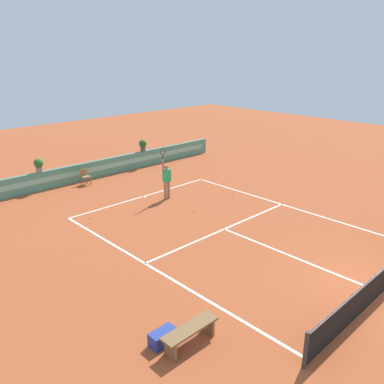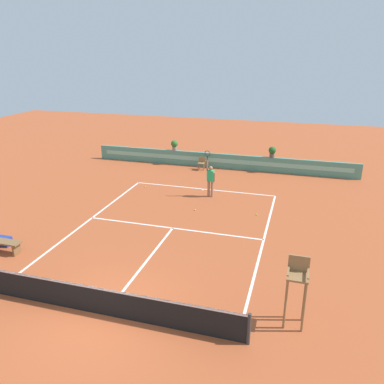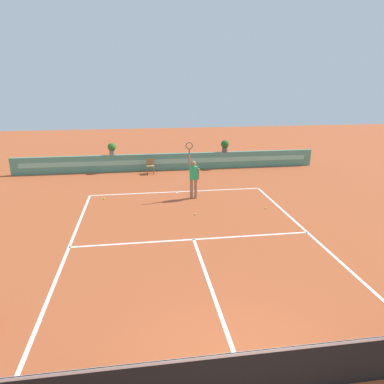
{
  "view_description": "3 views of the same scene",
  "coord_description": "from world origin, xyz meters",
  "px_view_note": "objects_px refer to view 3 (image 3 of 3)",
  "views": [
    {
      "loc": [
        -11.37,
        -3.53,
        6.9
      ],
      "look_at": [
        0.27,
        8.61,
        1.0
      ],
      "focal_mm": 37.33,
      "sensor_mm": 36.0,
      "label": 1
    },
    {
      "loc": [
        5.35,
        -8.66,
        7.61
      ],
      "look_at": [
        0.27,
        8.61,
        1.0
      ],
      "focal_mm": 36.25,
      "sensor_mm": 36.0,
      "label": 2
    },
    {
      "loc": [
        -1.68,
        -4.62,
        5.21
      ],
      "look_at": [
        0.27,
        8.61,
        1.0
      ],
      "focal_mm": 33.45,
      "sensor_mm": 36.0,
      "label": 3
    }
  ],
  "objects_px": {
    "tennis_ball_mid_court": "(104,199)",
    "tennis_player": "(193,176)",
    "tennis_ball_by_sideline": "(266,208)",
    "potted_plant_right": "(225,145)",
    "ball_kid_chair": "(150,165)",
    "potted_plant_left": "(112,148)",
    "tennis_ball_near_baseline": "(195,214)"
  },
  "relations": [
    {
      "from": "tennis_ball_near_baseline",
      "to": "potted_plant_right",
      "type": "relative_size",
      "value": 0.09
    },
    {
      "from": "ball_kid_chair",
      "to": "potted_plant_right",
      "type": "relative_size",
      "value": 1.17
    },
    {
      "from": "tennis_ball_mid_court",
      "to": "tennis_player",
      "type": "bearing_deg",
      "value": -5.8
    },
    {
      "from": "potted_plant_right",
      "to": "tennis_ball_by_sideline",
      "type": "bearing_deg",
      "value": -89.71
    },
    {
      "from": "tennis_player",
      "to": "potted_plant_right",
      "type": "height_order",
      "value": "tennis_player"
    },
    {
      "from": "ball_kid_chair",
      "to": "tennis_player",
      "type": "xyz_separation_m",
      "value": [
        1.79,
        -4.83,
        0.57
      ]
    },
    {
      "from": "tennis_player",
      "to": "tennis_ball_by_sideline",
      "type": "height_order",
      "value": "tennis_player"
    },
    {
      "from": "potted_plant_left",
      "to": "tennis_ball_mid_court",
      "type": "bearing_deg",
      "value": -91.11
    },
    {
      "from": "ball_kid_chair",
      "to": "tennis_ball_by_sideline",
      "type": "relative_size",
      "value": 12.5
    },
    {
      "from": "ball_kid_chair",
      "to": "tennis_ball_by_sideline",
      "type": "distance_m",
      "value": 8.14
    },
    {
      "from": "potted_plant_right",
      "to": "tennis_player",
      "type": "bearing_deg",
      "value": -116.47
    },
    {
      "from": "tennis_ball_mid_court",
      "to": "tennis_ball_by_sideline",
      "type": "bearing_deg",
      "value": -18.39
    },
    {
      "from": "ball_kid_chair",
      "to": "tennis_ball_by_sideline",
      "type": "bearing_deg",
      "value": -55.54
    },
    {
      "from": "tennis_ball_near_baseline",
      "to": "potted_plant_left",
      "type": "bearing_deg",
      "value": 115.72
    },
    {
      "from": "ball_kid_chair",
      "to": "tennis_player",
      "type": "height_order",
      "value": "tennis_player"
    },
    {
      "from": "tennis_ball_by_sideline",
      "to": "potted_plant_right",
      "type": "xyz_separation_m",
      "value": [
        -0.04,
        7.43,
        1.38
      ]
    },
    {
      "from": "tennis_player",
      "to": "tennis_ball_near_baseline",
      "type": "xyz_separation_m",
      "value": [
        -0.24,
        -2.15,
        -1.02
      ]
    },
    {
      "from": "tennis_ball_by_sideline",
      "to": "potted_plant_left",
      "type": "xyz_separation_m",
      "value": [
        -6.77,
        7.43,
        1.38
      ]
    },
    {
      "from": "tennis_player",
      "to": "tennis_ball_mid_court",
      "type": "distance_m",
      "value": 4.2
    },
    {
      "from": "potted_plant_left",
      "to": "tennis_ball_by_sideline",
      "type": "bearing_deg",
      "value": -47.68
    },
    {
      "from": "tennis_player",
      "to": "tennis_ball_mid_court",
      "type": "xyz_separation_m",
      "value": [
        -4.06,
        0.41,
        -1.02
      ]
    },
    {
      "from": "ball_kid_chair",
      "to": "tennis_ball_mid_court",
      "type": "height_order",
      "value": "ball_kid_chair"
    },
    {
      "from": "tennis_player",
      "to": "tennis_ball_mid_court",
      "type": "height_order",
      "value": "tennis_player"
    },
    {
      "from": "ball_kid_chair",
      "to": "tennis_player",
      "type": "distance_m",
      "value": 5.18
    },
    {
      "from": "tennis_player",
      "to": "potted_plant_left",
      "type": "height_order",
      "value": "tennis_player"
    },
    {
      "from": "potted_plant_left",
      "to": "potted_plant_right",
      "type": "bearing_deg",
      "value": 0.0
    },
    {
      "from": "ball_kid_chair",
      "to": "potted_plant_right",
      "type": "height_order",
      "value": "potted_plant_right"
    },
    {
      "from": "tennis_ball_near_baseline",
      "to": "potted_plant_left",
      "type": "xyz_separation_m",
      "value": [
        -3.72,
        7.71,
        1.38
      ]
    },
    {
      "from": "tennis_player",
      "to": "potted_plant_right",
      "type": "relative_size",
      "value": 3.57
    },
    {
      "from": "ball_kid_chair",
      "to": "potted_plant_right",
      "type": "xyz_separation_m",
      "value": [
        4.56,
        0.73,
        0.93
      ]
    },
    {
      "from": "tennis_ball_near_baseline",
      "to": "tennis_ball_mid_court",
      "type": "height_order",
      "value": "same"
    },
    {
      "from": "potted_plant_left",
      "to": "potted_plant_right",
      "type": "distance_m",
      "value": 6.73
    }
  ]
}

